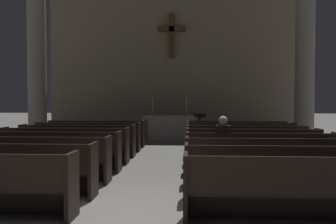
# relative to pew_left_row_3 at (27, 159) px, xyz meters

# --- Properties ---
(ground_plane) EXTENTS (80.00, 80.00, 0.00)m
(ground_plane) POSITION_rel_pew_left_row_3_xyz_m (2.47, -2.21, -0.48)
(ground_plane) COLOR slate
(pew_left_row_3) EXTENTS (3.40, 0.50, 0.95)m
(pew_left_row_3) POSITION_rel_pew_left_row_3_xyz_m (0.00, 0.00, 0.00)
(pew_left_row_3) COLOR black
(pew_left_row_3) RESTS_ON ground
(pew_left_row_4) EXTENTS (3.40, 0.50, 0.95)m
(pew_left_row_4) POSITION_rel_pew_left_row_3_xyz_m (0.00, 1.12, 0.00)
(pew_left_row_4) COLOR black
(pew_left_row_4) RESTS_ON ground
(pew_left_row_5) EXTENTS (3.40, 0.50, 0.95)m
(pew_left_row_5) POSITION_rel_pew_left_row_3_xyz_m (0.00, 2.25, 0.00)
(pew_left_row_5) COLOR black
(pew_left_row_5) RESTS_ON ground
(pew_left_row_6) EXTENTS (3.40, 0.50, 0.95)m
(pew_left_row_6) POSITION_rel_pew_left_row_3_xyz_m (0.00, 3.37, 0.00)
(pew_left_row_6) COLOR black
(pew_left_row_6) RESTS_ON ground
(pew_left_row_7) EXTENTS (3.40, 0.50, 0.95)m
(pew_left_row_7) POSITION_rel_pew_left_row_3_xyz_m (0.00, 4.50, 0.00)
(pew_left_row_7) COLOR black
(pew_left_row_7) RESTS_ON ground
(pew_left_row_8) EXTENTS (3.40, 0.50, 0.95)m
(pew_left_row_8) POSITION_rel_pew_left_row_3_xyz_m (0.00, 5.62, 0.00)
(pew_left_row_8) COLOR black
(pew_left_row_8) RESTS_ON ground
(pew_right_row_1) EXTENTS (3.40, 0.50, 0.95)m
(pew_right_row_1) POSITION_rel_pew_left_row_3_xyz_m (4.94, -2.25, 0.00)
(pew_right_row_1) COLOR black
(pew_right_row_1) RESTS_ON ground
(pew_right_row_2) EXTENTS (3.40, 0.50, 0.95)m
(pew_right_row_2) POSITION_rel_pew_left_row_3_xyz_m (4.94, -1.12, 0.00)
(pew_right_row_2) COLOR black
(pew_right_row_2) RESTS_ON ground
(pew_right_row_3) EXTENTS (3.40, 0.50, 0.95)m
(pew_right_row_3) POSITION_rel_pew_left_row_3_xyz_m (4.94, 0.00, 0.00)
(pew_right_row_3) COLOR black
(pew_right_row_3) RESTS_ON ground
(pew_right_row_4) EXTENTS (3.40, 0.50, 0.95)m
(pew_right_row_4) POSITION_rel_pew_left_row_3_xyz_m (4.94, 1.12, 0.00)
(pew_right_row_4) COLOR black
(pew_right_row_4) RESTS_ON ground
(pew_right_row_5) EXTENTS (3.40, 0.50, 0.95)m
(pew_right_row_5) POSITION_rel_pew_left_row_3_xyz_m (4.94, 2.25, 0.00)
(pew_right_row_5) COLOR black
(pew_right_row_5) RESTS_ON ground
(pew_right_row_6) EXTENTS (3.40, 0.50, 0.95)m
(pew_right_row_6) POSITION_rel_pew_left_row_3_xyz_m (4.94, 3.37, 0.00)
(pew_right_row_6) COLOR black
(pew_right_row_6) RESTS_ON ground
(pew_right_row_7) EXTENTS (3.40, 0.50, 0.95)m
(pew_right_row_7) POSITION_rel_pew_left_row_3_xyz_m (4.94, 4.50, 0.00)
(pew_right_row_7) COLOR black
(pew_right_row_7) RESTS_ON ground
(pew_right_row_8) EXTENTS (3.40, 0.50, 0.95)m
(pew_right_row_8) POSITION_rel_pew_left_row_3_xyz_m (4.94, 5.62, 0.00)
(pew_right_row_8) COLOR black
(pew_right_row_8) RESTS_ON ground
(column_left_second) EXTENTS (1.07, 1.07, 7.11)m
(column_left_second) POSITION_rel_pew_left_row_3_xyz_m (-2.71, 6.91, 2.99)
(column_left_second) COLOR #9E998E
(column_left_second) RESTS_ON ground
(column_right_second) EXTENTS (1.07, 1.07, 7.11)m
(column_right_second) POSITION_rel_pew_left_row_3_xyz_m (7.66, 6.91, 2.99)
(column_right_second) COLOR #9E998E
(column_right_second) RESTS_ON ground
(altar) EXTENTS (2.20, 0.90, 1.01)m
(altar) POSITION_rel_pew_left_row_3_xyz_m (2.47, 8.03, 0.06)
(altar) COLOR #BCB7AD
(altar) RESTS_ON ground
(candlestick_left) EXTENTS (0.16, 0.16, 0.77)m
(candlestick_left) POSITION_rel_pew_left_row_3_xyz_m (1.77, 8.03, 0.78)
(candlestick_left) COLOR #B79338
(candlestick_left) RESTS_ON altar
(candlestick_right) EXTENTS (0.16, 0.16, 0.77)m
(candlestick_right) POSITION_rel_pew_left_row_3_xyz_m (3.17, 8.03, 0.78)
(candlestick_right) COLOR #B79338
(candlestick_right) RESTS_ON altar
(apse_with_cross) EXTENTS (11.51, 0.49, 8.42)m
(apse_with_cross) POSITION_rel_pew_left_row_3_xyz_m (2.47, 9.95, 3.74)
(apse_with_cross) COLOR gray
(apse_with_cross) RESTS_ON ground
(lectern) EXTENTS (0.44, 0.36, 1.15)m
(lectern) POSITION_rel_pew_left_row_3_xyz_m (3.70, 6.83, 0.07)
(lectern) COLOR black
(lectern) RESTS_ON ground
(lone_worshipper) EXTENTS (0.32, 0.43, 1.32)m
(lone_worshipper) POSITION_rel_pew_left_row_3_xyz_m (4.08, 1.16, 0.22)
(lone_worshipper) COLOR #26262B
(lone_worshipper) RESTS_ON ground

